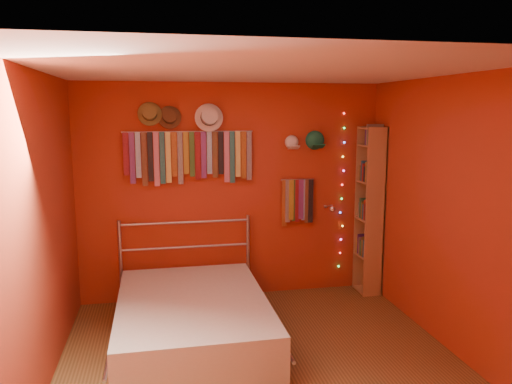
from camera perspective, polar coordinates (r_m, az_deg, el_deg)
ground at (r=4.57m, az=0.82°, el=-19.30°), size 3.50×3.50×0.00m
back_wall at (r=5.81m, az=-2.74°, el=0.03°), size 3.50×0.02×2.50m
right_wall at (r=4.79m, az=21.82°, el=-2.64°), size 0.02×3.50×2.50m
left_wall at (r=4.13m, az=-23.69°, el=-4.59°), size 0.02×3.50×2.50m
ceiling at (r=4.02m, az=0.91°, el=13.78°), size 3.50×3.50×0.02m
tie_rack at (r=5.64m, az=-7.67°, el=4.23°), size 1.45×0.03×0.61m
small_tie_rack at (r=5.92m, az=4.77°, el=-0.94°), size 0.40×0.03×0.56m
fedora_olive at (r=5.58m, az=-12.06°, el=8.79°), size 0.26×0.14×0.26m
fedora_brown at (r=5.58m, az=-9.84°, el=8.48°), size 0.25×0.14×0.25m
fedora_white at (r=5.60m, az=-5.37°, el=8.55°), size 0.32×0.17×0.31m
cap_white at (r=5.83m, az=4.10°, el=5.68°), size 0.17×0.21×0.17m
cap_green at (r=5.91m, az=6.75°, el=5.87°), size 0.20×0.25×0.20m
fairy_lights at (r=6.11m, az=9.81°, el=0.03°), size 0.06×0.02×1.89m
reading_lamp at (r=5.90m, az=8.58°, el=-1.85°), size 0.07×0.28×0.08m
bookshelf at (r=6.11m, az=13.17°, el=-1.97°), size 0.25×0.34×2.00m
bed at (r=4.95m, az=-7.25°, el=-14.05°), size 1.50×2.04×0.98m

